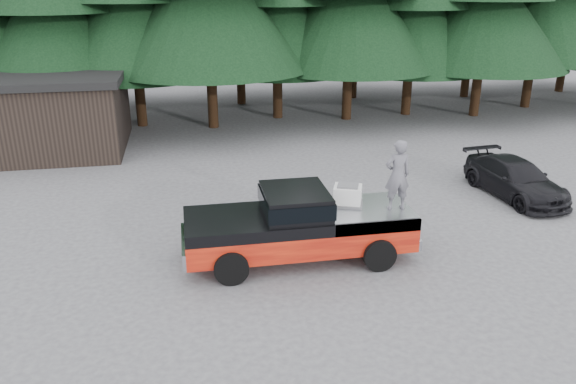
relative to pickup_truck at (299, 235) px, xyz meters
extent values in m
plane|color=#454547|center=(-0.30, 0.11, -0.67)|extent=(120.00, 120.00, 0.00)
cube|color=black|center=(-0.10, 0.00, 0.96)|extent=(1.66, 1.90, 0.59)
cube|color=silver|center=(1.35, 0.24, 0.91)|extent=(0.87, 0.80, 0.49)
imported|color=#58575F|center=(2.48, -0.27, 1.58)|extent=(0.68, 0.46, 1.84)
imported|color=black|center=(8.07, 3.12, -0.05)|extent=(2.15, 4.40, 1.23)
cube|color=black|center=(-9.30, 12.11, 0.83)|extent=(8.00, 6.00, 3.00)
cube|color=black|center=(-9.30, 12.11, 2.48)|extent=(8.40, 6.40, 0.30)
camera|label=1|loc=(-2.72, -12.91, 6.18)|focal=35.00mm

